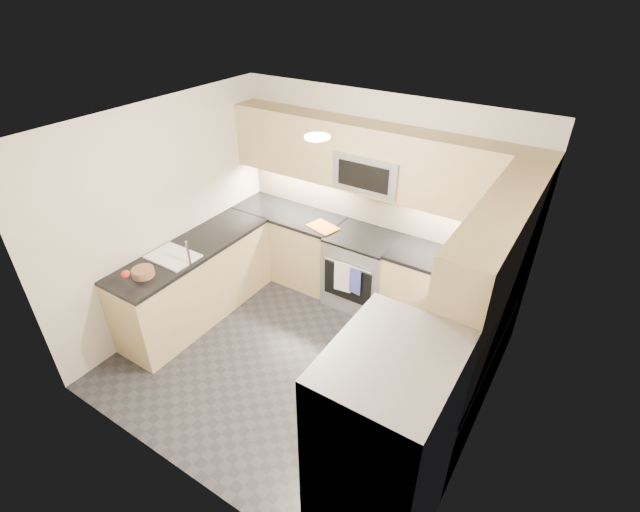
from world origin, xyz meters
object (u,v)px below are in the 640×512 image
at_px(gas_range, 361,270).
at_px(refrigerator, 383,455).
at_px(cutting_board, 323,227).
at_px(microwave, 372,171).
at_px(fruit_basket, 143,272).
at_px(utensil_bowl, 498,271).

relative_size(gas_range, refrigerator, 0.51).
relative_size(gas_range, cutting_board, 2.57).
distance_m(gas_range, microwave, 1.25).
bearing_deg(gas_range, refrigerator, -59.12).
xyz_separation_m(microwave, cutting_board, (-0.50, -0.21, -0.75)).
bearing_deg(fruit_basket, gas_range, 52.36).
distance_m(gas_range, utensil_bowl, 1.64).
height_order(gas_range, microwave, microwave).
xyz_separation_m(refrigerator, fruit_basket, (-2.93, 0.50, 0.08)).
relative_size(refrigerator, cutting_board, 5.07).
distance_m(gas_range, refrigerator, 2.86).
relative_size(cutting_board, fruit_basket, 1.61).
bearing_deg(fruit_basket, microwave, 54.09).
relative_size(gas_range, microwave, 1.20).
relative_size(microwave, refrigerator, 0.42).
bearing_deg(cutting_board, fruit_basket, -118.18).
relative_size(utensil_bowl, cutting_board, 0.87).
bearing_deg(refrigerator, gas_range, 120.88).
relative_size(microwave, fruit_basket, 3.44).
height_order(refrigerator, cutting_board, refrigerator).
xyz_separation_m(gas_range, cutting_board, (-0.50, -0.08, 0.49)).
bearing_deg(refrigerator, fruit_basket, 170.34).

